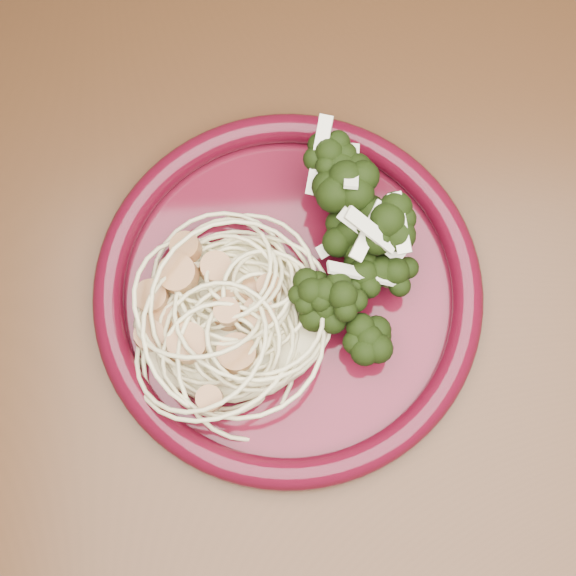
% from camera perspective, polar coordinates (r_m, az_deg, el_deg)
% --- Properties ---
extents(dining_table, '(1.20, 0.80, 0.75)m').
position_cam_1_polar(dining_table, '(0.73, 3.51, 0.45)').
color(dining_table, '#472814').
rests_on(dining_table, ground).
extents(dinner_plate, '(0.39, 0.39, 0.02)m').
position_cam_1_polar(dinner_plate, '(0.62, 0.00, -0.23)').
color(dinner_plate, '#490A18').
rests_on(dinner_plate, dining_table).
extents(spaghetti_pile, '(0.19, 0.18, 0.03)m').
position_cam_1_polar(spaghetti_pile, '(0.60, -4.16, -1.95)').
color(spaghetti_pile, beige).
rests_on(spaghetti_pile, dinner_plate).
extents(scallop_cluster, '(0.18, 0.18, 0.05)m').
position_cam_1_polar(scallop_cluster, '(0.56, -4.44, -0.94)').
color(scallop_cluster, '#B27E4D').
rests_on(scallop_cluster, spaghetti_pile).
extents(broccoli_pile, '(0.15, 0.18, 0.05)m').
position_cam_1_polar(broccoli_pile, '(0.61, 5.04, 2.81)').
color(broccoli_pile, black).
rests_on(broccoli_pile, dinner_plate).
extents(onion_garnish, '(0.10, 0.12, 0.05)m').
position_cam_1_polar(onion_garnish, '(0.58, 5.31, 3.88)').
color(onion_garnish, '#EEECC9').
rests_on(onion_garnish, broccoli_pile).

